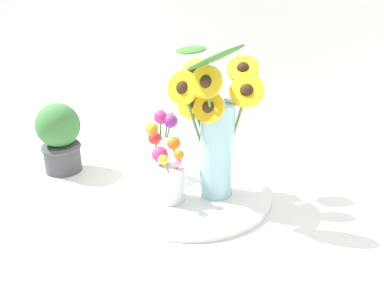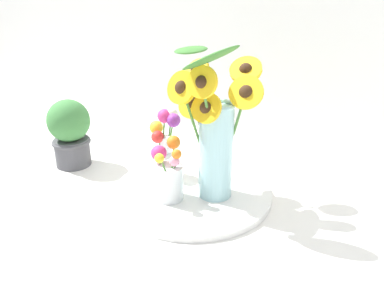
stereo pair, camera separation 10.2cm
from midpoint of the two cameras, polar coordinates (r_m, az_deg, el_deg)
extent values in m
plane|color=silver|center=(1.04, -6.74, -9.73)|extent=(6.00, 6.00, 0.00)
cylinder|color=white|center=(1.09, -2.71, -7.37)|extent=(0.46, 0.46, 0.02)
cylinder|color=#9ED1D6|center=(1.01, 0.88, -1.18)|extent=(0.09, 0.09, 0.26)
torus|color=#9ED1D6|center=(0.96, 0.93, 6.06)|extent=(0.10, 0.10, 0.01)
cylinder|color=#4C8438|center=(1.02, -0.76, 0.11)|extent=(0.07, 0.03, 0.22)
cylinder|color=yellow|center=(0.99, -2.85, 6.35)|extent=(0.11, 0.06, 0.11)
sphere|color=#382314|center=(0.99, -2.85, 6.35)|extent=(0.04, 0.04, 0.04)
cylinder|color=#4C8438|center=(0.98, -0.45, -0.40)|extent=(0.02, 0.03, 0.22)
cylinder|color=yellow|center=(0.93, -0.58, 5.55)|extent=(0.08, 0.05, 0.08)
sphere|color=#382314|center=(0.93, -0.58, 5.55)|extent=(0.03, 0.03, 0.03)
cylinder|color=#4C8438|center=(0.99, 3.46, 1.67)|extent=(0.06, 0.02, 0.23)
cylinder|color=yellow|center=(0.95, 5.29, 8.01)|extent=(0.10, 0.06, 0.09)
sphere|color=#382314|center=(0.95, 5.29, 8.01)|extent=(0.04, 0.04, 0.04)
cylinder|color=#4C8438|center=(1.04, -1.00, 2.73)|extent=(0.09, 0.05, 0.27)
cylinder|color=yellow|center=(1.04, -2.66, 11.02)|extent=(0.09, 0.06, 0.08)
sphere|color=#382314|center=(1.04, -2.66, 11.02)|extent=(0.03, 0.03, 0.03)
cylinder|color=#4C8438|center=(0.96, 0.21, 2.03)|extent=(0.01, 0.10, 0.26)
cylinder|color=yellow|center=(0.88, -1.17, 9.42)|extent=(0.08, 0.03, 0.08)
sphere|color=#382314|center=(0.88, -1.17, 9.42)|extent=(0.03, 0.03, 0.03)
cylinder|color=#4C8438|center=(0.99, -1.80, 0.76)|extent=(0.07, 0.06, 0.27)
cylinder|color=yellow|center=(0.94, -4.51, 8.47)|extent=(0.10, 0.05, 0.10)
sphere|color=#382314|center=(0.94, -4.51, 8.47)|extent=(0.04, 0.04, 0.04)
cylinder|color=#4C8438|center=(1.03, 2.37, 2.75)|extent=(0.05, 0.10, 0.29)
cylinder|color=yellow|center=(1.02, 4.90, 11.35)|extent=(0.10, 0.08, 0.08)
sphere|color=#382314|center=(1.02, 4.90, 11.35)|extent=(0.04, 0.04, 0.04)
ellipsoid|color=#38702D|center=(0.96, -3.22, 14.11)|extent=(0.09, 0.15, 0.02)
ellipsoid|color=#38702D|center=(0.86, 0.05, 12.99)|extent=(0.14, 0.10, 0.08)
cylinder|color=white|center=(1.02, -6.04, -6.12)|extent=(0.08, 0.08, 0.10)
cylinder|color=#568E42|center=(1.00, -5.13, -4.96)|extent=(0.01, 0.01, 0.09)
sphere|color=pink|center=(0.98, -5.32, -2.79)|extent=(0.03, 0.03, 0.03)
cylinder|color=#568E42|center=(0.99, -5.84, -4.35)|extent=(0.03, 0.02, 0.10)
sphere|color=orange|center=(0.97, -5.00, -1.70)|extent=(0.03, 0.03, 0.03)
cylinder|color=#568E42|center=(1.01, -7.47, -4.34)|extent=(0.03, 0.02, 0.09)
sphere|color=#C6337A|center=(1.01, -7.86, -1.66)|extent=(0.04, 0.04, 0.04)
cylinder|color=#568E42|center=(1.02, -5.53, -3.20)|extent=(0.02, 0.03, 0.11)
sphere|color=orange|center=(1.01, -5.68, 0.10)|extent=(0.04, 0.04, 0.04)
cylinder|color=#568E42|center=(0.98, -6.53, -5.05)|extent=(0.02, 0.04, 0.10)
sphere|color=yellow|center=(0.95, -7.56, -2.46)|extent=(0.03, 0.03, 0.03)
sphere|color=white|center=(1.15, -7.06, -3.21)|extent=(0.08, 0.08, 0.08)
cylinder|color=white|center=(1.12, -7.21, -0.27)|extent=(0.04, 0.04, 0.05)
cylinder|color=#4C8438|center=(1.12, -6.70, 0.72)|extent=(0.02, 0.02, 0.15)
sphere|color=white|center=(1.09, -6.38, 4.46)|extent=(0.04, 0.04, 0.04)
cylinder|color=#4C8438|center=(1.14, -8.00, -0.90)|extent=(0.04, 0.01, 0.12)
sphere|color=yellow|center=(1.13, -8.72, 2.26)|extent=(0.04, 0.04, 0.04)
cylinder|color=#4C8438|center=(1.12, -6.60, -0.02)|extent=(0.05, 0.02, 0.15)
sphere|color=purple|center=(1.08, -6.00, 3.45)|extent=(0.04, 0.04, 0.04)
cylinder|color=#4C8438|center=(1.12, -7.61, -1.58)|extent=(0.02, 0.02, 0.10)
sphere|color=red|center=(1.10, -8.40, 0.81)|extent=(0.04, 0.04, 0.04)
cylinder|color=#4C8438|center=(1.11, -7.53, 0.21)|extent=(0.01, 0.02, 0.16)
sphere|color=#C6337A|center=(1.09, -7.42, 4.05)|extent=(0.04, 0.04, 0.04)
cylinder|color=#4C4C51|center=(1.30, -21.28, -1.95)|extent=(0.11, 0.11, 0.09)
torus|color=#4C4C51|center=(1.29, -21.51, -0.47)|extent=(0.13, 0.13, 0.01)
ellipsoid|color=#3D7A3D|center=(1.26, -21.98, 2.63)|extent=(0.14, 0.14, 0.14)
camera|label=1|loc=(0.05, -92.86, -1.18)|focal=35.00mm
camera|label=2|loc=(0.05, 87.14, 1.18)|focal=35.00mm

